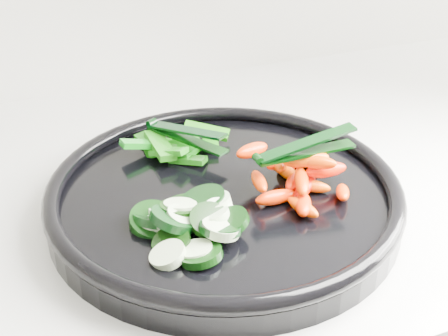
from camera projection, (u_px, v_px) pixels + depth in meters
name	position (u px, v px, depth m)	size (l,w,h in m)	color
veggie_tray	(224.00, 196.00, 0.66)	(0.48, 0.48, 0.04)	black
cucumber_pile	(183.00, 220.00, 0.60)	(0.12, 0.13, 0.04)	black
carrot_pile	(298.00, 174.00, 0.66)	(0.12, 0.13, 0.05)	red
pepper_pile	(176.00, 145.00, 0.73)	(0.13, 0.10, 0.03)	#16750B
tong_carrot	(303.00, 148.00, 0.64)	(0.11, 0.02, 0.02)	black
tong_pepper	(184.00, 134.00, 0.72)	(0.07, 0.10, 0.02)	black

